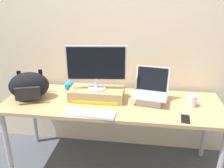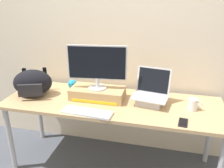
{
  "view_description": "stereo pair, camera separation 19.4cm",
  "coord_description": "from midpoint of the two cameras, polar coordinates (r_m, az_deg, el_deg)",
  "views": [
    {
      "loc": [
        0.27,
        -1.99,
        1.72
      ],
      "look_at": [
        0.0,
        0.0,
        0.92
      ],
      "focal_mm": 37.74,
      "sensor_mm": 36.0,
      "label": 1
    },
    {
      "loc": [
        0.46,
        -1.95,
        1.72
      ],
      "look_at": [
        0.0,
        0.0,
        0.92
      ],
      "focal_mm": 37.74,
      "sensor_mm": 36.0,
      "label": 2
    }
  ],
  "objects": [
    {
      "name": "coffee_mug",
      "position": [
        2.21,
        16.49,
        -4.01
      ],
      "size": [
        0.12,
        0.08,
        0.1
      ],
      "color": "silver",
      "rests_on": "desk"
    },
    {
      "name": "open_laptop",
      "position": [
        2.21,
        6.76,
        -2.82
      ],
      "size": [
        0.35,
        0.3,
        0.32
      ],
      "rotation": [
        0.0,
        0.0,
        -0.16
      ],
      "color": "#ADADB2",
      "rests_on": "desk"
    },
    {
      "name": "external_keyboard",
      "position": [
        2.03,
        -8.17,
        -7.11
      ],
      "size": [
        0.44,
        0.16,
        0.02
      ],
      "rotation": [
        0.0,
        0.0,
        -0.07
      ],
      "color": "white",
      "rests_on": "desk"
    },
    {
      "name": "back_wall",
      "position": [
        2.48,
        -0.86,
        11.99
      ],
      "size": [
        7.0,
        0.1,
        2.6
      ],
      "primitive_type": "cube",
      "color": "beige",
      "rests_on": "ground"
    },
    {
      "name": "plush_toy",
      "position": [
        2.54,
        -12.59,
        -0.37
      ],
      "size": [
        0.09,
        0.09,
        0.09
      ],
      "color": "#2393CC",
      "rests_on": "desk"
    },
    {
      "name": "cell_phone",
      "position": [
        2.0,
        14.7,
        -8.24
      ],
      "size": [
        0.08,
        0.14,
        0.01
      ],
      "rotation": [
        0.0,
        0.0,
        -0.11
      ],
      "color": "black",
      "rests_on": "desk"
    },
    {
      "name": "desk",
      "position": [
        2.26,
        -2.46,
        -5.88
      ],
      "size": [
        2.05,
        0.69,
        0.74
      ],
      "color": "tan",
      "rests_on": "ground"
    },
    {
      "name": "ground_plane",
      "position": [
        2.64,
        -2.22,
        -18.89
      ],
      "size": [
        20.0,
        20.0,
        0.0
      ],
      "primitive_type": "plane",
      "color": "#474C56"
    },
    {
      "name": "messenger_backpack",
      "position": [
        2.42,
        -21.65,
        -0.45
      ],
      "size": [
        0.43,
        0.34,
        0.26
      ],
      "rotation": [
        0.0,
        0.0,
        0.33
      ],
      "color": "black",
      "rests_on": "desk"
    },
    {
      "name": "desktop_monitor",
      "position": [
        2.18,
        -6.42,
        4.36
      ],
      "size": [
        0.55,
        0.17,
        0.42
      ],
      "rotation": [
        0.0,
        0.0,
        0.12
      ],
      "color": "silver",
      "rests_on": "toner_box_yellow"
    },
    {
      "name": "toner_box_yellow",
      "position": [
        2.28,
        -6.12,
        -2.41
      ],
      "size": [
        0.52,
        0.26,
        0.1
      ],
      "color": "tan",
      "rests_on": "desk"
    }
  ]
}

